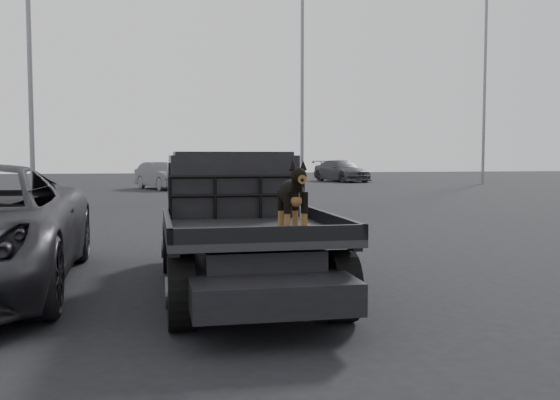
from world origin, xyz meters
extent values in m
plane|color=black|center=(0.00, 0.00, 0.00)|extent=(120.00, 120.00, 0.00)
imported|color=#535257|center=(-0.20, 27.07, 0.72)|extent=(3.09, 4.62, 1.44)
imported|color=#3F4043|center=(12.09, 35.02, 0.74)|extent=(3.41, 5.50, 1.49)
cylinder|color=slate|center=(-5.08, 18.17, 7.06)|extent=(0.18, 0.18, 14.11)
cylinder|color=slate|center=(7.17, 26.21, 6.72)|extent=(0.18, 0.18, 13.45)
cylinder|color=slate|center=(19.81, 29.75, 7.91)|extent=(0.18, 0.18, 15.81)
camera|label=1|loc=(-0.64, -6.46, 1.73)|focal=40.00mm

